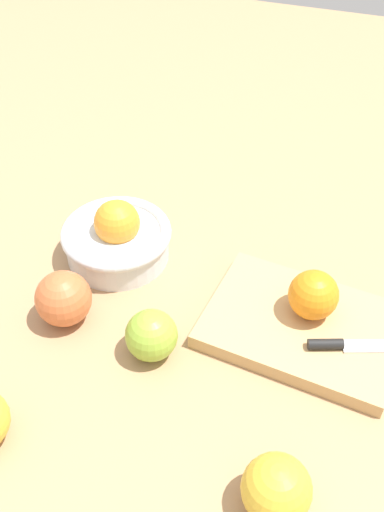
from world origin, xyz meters
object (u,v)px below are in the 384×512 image
at_px(bowl, 117,238).
at_px(apple_front_right, 276,489).
at_px(apple_mid_left_2, 63,299).
at_px(cutting_board, 302,326).
at_px(apple_mid_left, 151,335).
at_px(knife, 351,345).
at_px(orange_on_board, 313,295).

height_order(bowl, apple_front_right, bowl).
bearing_deg(apple_mid_left_2, bowl, 82.57).
bearing_deg(apple_mid_left_2, cutting_board, 13.83).
relative_size(bowl, apple_mid_left, 2.40).
xyz_separation_m(apple_mid_left, apple_front_right, (0.20, -0.15, 0.00)).
xyz_separation_m(apple_mid_left, apple_mid_left_2, (-0.13, 0.02, 0.00)).
bearing_deg(apple_front_right, apple_mid_left_2, 152.74).
distance_m(cutting_board, knife, 0.07).
height_order(orange_on_board, apple_front_right, orange_on_board).
bearing_deg(apple_mid_left, orange_on_board, 31.87).
bearing_deg(apple_mid_left, bowl, 126.35).
distance_m(orange_on_board, apple_front_right, 0.27).
relative_size(knife, apple_mid_left, 2.22).
height_order(cutting_board, apple_mid_left_2, apple_mid_left_2).
distance_m(bowl, orange_on_board, 0.30).
relative_size(cutting_board, knife, 1.68).
distance_m(apple_front_right, apple_mid_left_2, 0.37).
relative_size(cutting_board, apple_front_right, 3.41).
bearing_deg(apple_mid_left, knife, 16.23).
bearing_deg(apple_mid_left_2, orange_on_board, 16.82).
xyz_separation_m(bowl, apple_front_right, (0.31, -0.31, 0.00)).
bearing_deg(bowl, orange_on_board, -7.98).
height_order(cutting_board, orange_on_board, orange_on_board).
xyz_separation_m(orange_on_board, apple_mid_left, (-0.19, -0.12, -0.02)).
relative_size(bowl, knife, 1.08).
xyz_separation_m(cutting_board, knife, (0.07, -0.02, 0.02)).
bearing_deg(knife, cutting_board, 159.80).
bearing_deg(orange_on_board, knife, -35.97).
distance_m(orange_on_board, apple_mid_left_2, 0.33).
bearing_deg(apple_front_right, cutting_board, 94.21).
bearing_deg(bowl, knife, -13.38).
bearing_deg(orange_on_board, apple_mid_left, -148.13).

